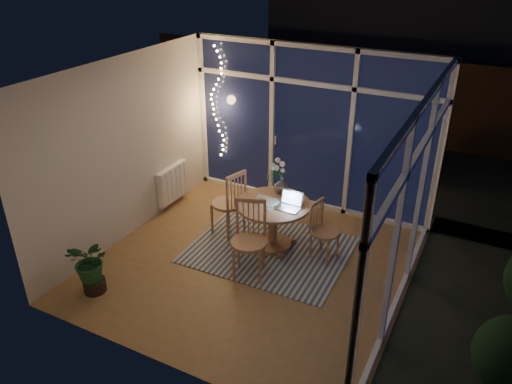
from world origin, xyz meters
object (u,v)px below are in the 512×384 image
at_px(chair_left, 228,202).
at_px(potted_plant, 91,266).
at_px(chair_right, 325,231).
at_px(flower_vase, 281,186).
at_px(dining_table, 273,225).
at_px(chair_front, 249,241).
at_px(laptop, 288,201).

xyz_separation_m(chair_left, potted_plant, (-0.80, -1.96, -0.15)).
xyz_separation_m(chair_right, flower_vase, (-0.79, 0.27, 0.39)).
distance_m(dining_table, chair_front, 0.77).
distance_m(chair_right, potted_plant, 3.05).
distance_m(chair_front, flower_vase, 1.13).
bearing_deg(flower_vase, laptop, -53.56).
bearing_deg(chair_front, chair_left, 115.80).
xyz_separation_m(dining_table, chair_right, (0.75, 0.07, 0.07)).
distance_m(chair_right, chair_front, 1.11).
relative_size(chair_front, laptop, 3.29).
bearing_deg(chair_left, dining_table, 103.48).
xyz_separation_m(chair_right, potted_plant, (-2.29, -2.01, -0.05)).
relative_size(dining_table, chair_right, 1.22).
distance_m(chair_left, laptop, 1.04).
xyz_separation_m(dining_table, flower_vase, (-0.05, 0.34, 0.46)).
bearing_deg(chair_left, chair_right, 107.52).
relative_size(laptop, potted_plant, 0.42).
bearing_deg(chair_right, chair_front, 150.65).
bearing_deg(laptop, potted_plant, -130.37).
bearing_deg(chair_left, flower_vase, 129.84).
bearing_deg(laptop, dining_table, 172.08).
distance_m(chair_left, chair_front, 1.09).
bearing_deg(flower_vase, potted_plant, -123.41).
height_order(chair_right, chair_front, chair_front).
relative_size(laptop, flower_vase, 1.53).
xyz_separation_m(laptop, potted_plant, (-1.79, -1.88, -0.45)).
relative_size(chair_right, chair_front, 0.81).
distance_m(chair_left, potted_plant, 2.12).
height_order(chair_front, potted_plant, chair_front).
xyz_separation_m(chair_front, laptop, (0.23, 0.70, 0.30)).
height_order(chair_right, flower_vase, flower_vase).
height_order(chair_front, flower_vase, chair_front).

